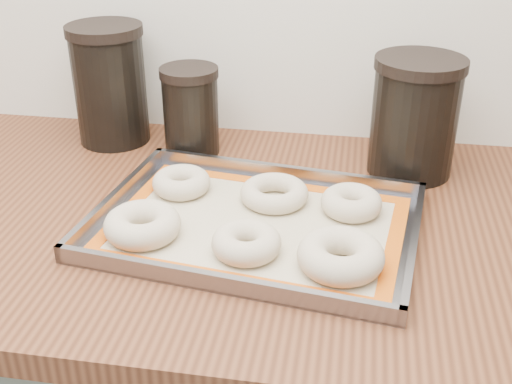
% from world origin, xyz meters
% --- Properties ---
extents(countertop, '(3.06, 0.68, 0.04)m').
position_xyz_m(countertop, '(0.00, 1.68, 0.88)').
color(countertop, brown).
rests_on(countertop, cabinet).
extents(baking_tray, '(0.50, 0.39, 0.03)m').
position_xyz_m(baking_tray, '(-0.03, 1.64, 0.91)').
color(baking_tray, gray).
rests_on(baking_tray, countertop).
extents(baking_mat, '(0.45, 0.34, 0.00)m').
position_xyz_m(baking_mat, '(-0.03, 1.64, 0.90)').
color(baking_mat, '#C6B793').
rests_on(baking_mat, baking_tray).
extents(bagel_front_left, '(0.13, 0.13, 0.04)m').
position_xyz_m(bagel_front_left, '(-0.19, 1.58, 0.92)').
color(bagel_front_left, beige).
rests_on(bagel_front_left, baking_mat).
extents(bagel_front_mid, '(0.13, 0.13, 0.03)m').
position_xyz_m(bagel_front_mid, '(-0.04, 1.56, 0.92)').
color(bagel_front_mid, beige).
rests_on(bagel_front_mid, baking_mat).
extents(bagel_front_right, '(0.15, 0.15, 0.04)m').
position_xyz_m(bagel_front_right, '(0.09, 1.55, 0.92)').
color(bagel_front_right, beige).
rests_on(bagel_front_right, baking_mat).
extents(bagel_back_left, '(0.11, 0.11, 0.03)m').
position_xyz_m(bagel_back_left, '(-0.17, 1.72, 0.92)').
color(bagel_back_left, beige).
rests_on(bagel_back_left, baking_mat).
extents(bagel_back_mid, '(0.13, 0.13, 0.03)m').
position_xyz_m(bagel_back_mid, '(-0.02, 1.71, 0.92)').
color(bagel_back_mid, beige).
rests_on(bagel_back_mid, baking_mat).
extents(bagel_back_right, '(0.09, 0.09, 0.03)m').
position_xyz_m(bagel_back_right, '(0.10, 1.70, 0.92)').
color(bagel_back_right, beige).
rests_on(bagel_back_right, baking_mat).
extents(canister_left, '(0.14, 0.14, 0.22)m').
position_xyz_m(canister_left, '(-0.35, 1.91, 1.01)').
color(canister_left, black).
rests_on(canister_left, countertop).
extents(canister_mid, '(0.10, 0.10, 0.16)m').
position_xyz_m(canister_mid, '(-0.19, 1.88, 0.98)').
color(canister_mid, black).
rests_on(canister_mid, countertop).
extents(canister_right, '(0.15, 0.15, 0.20)m').
position_xyz_m(canister_right, '(0.19, 1.87, 1.00)').
color(canister_right, black).
rests_on(canister_right, countertop).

